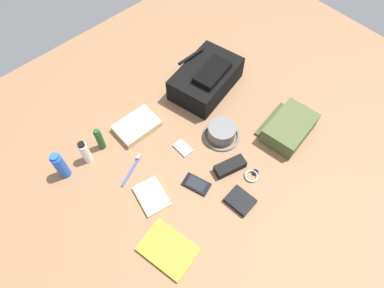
{
  "coord_description": "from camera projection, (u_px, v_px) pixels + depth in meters",
  "views": [
    {
      "loc": [
        -0.54,
        -0.58,
        1.34
      ],
      "look_at": [
        0.0,
        0.0,
        0.04
      ],
      "focal_mm": 31.62,
      "sensor_mm": 36.0,
      "label": 1
    }
  ],
  "objects": [
    {
      "name": "toiletry_pouch",
      "position": [
        289.0,
        128.0,
        1.57
      ],
      "size": [
        0.27,
        0.23,
        0.09
      ],
      "color": "#47512D",
      "rests_on": "ground_plane"
    },
    {
      "name": "paperback_novel",
      "position": [
        168.0,
        250.0,
        1.31
      ],
      "size": [
        0.19,
        0.23,
        0.02
      ],
      "color": "yellow",
      "rests_on": "ground_plane"
    },
    {
      "name": "notepad",
      "position": [
        152.0,
        196.0,
        1.42
      ],
      "size": [
        0.14,
        0.17,
        0.02
      ],
      "primitive_type": "cube",
      "rotation": [
        0.0,
        0.0,
        -0.21
      ],
      "color": "beige",
      "rests_on": "ground_plane"
    },
    {
      "name": "bucket_hat",
      "position": [
        222.0,
        132.0,
        1.56
      ],
      "size": [
        0.17,
        0.17,
        0.07
      ],
      "color": "slate",
      "rests_on": "ground_plane"
    },
    {
      "name": "shampoo_bottle",
      "position": [
        100.0,
        139.0,
        1.51
      ],
      "size": [
        0.03,
        0.03,
        0.13
      ],
      "color": "#19471E",
      "rests_on": "ground_plane"
    },
    {
      "name": "folded_towel",
      "position": [
        137.0,
        126.0,
        1.6
      ],
      "size": [
        0.2,
        0.14,
        0.04
      ],
      "primitive_type": "cube",
      "rotation": [
        0.0,
        0.0,
        -0.02
      ],
      "color": "#C6B289",
      "rests_on": "ground_plane"
    },
    {
      "name": "toothbrush",
      "position": [
        132.0,
        168.0,
        1.49
      ],
      "size": [
        0.16,
        0.08,
        0.02
      ],
      "color": "blue",
      "rests_on": "ground_plane"
    },
    {
      "name": "sunglasses_case",
      "position": [
        230.0,
        167.0,
        1.48
      ],
      "size": [
        0.15,
        0.09,
        0.04
      ],
      "primitive_type": "cube",
      "rotation": [
        0.0,
        0.0,
        -0.27
      ],
      "color": "black",
      "rests_on": "ground_plane"
    },
    {
      "name": "wallet",
      "position": [
        240.0,
        201.0,
        1.41
      ],
      "size": [
        0.1,
        0.12,
        0.02
      ],
      "primitive_type": "cube",
      "rotation": [
        0.0,
        0.0,
        0.09
      ],
      "color": "black",
      "rests_on": "ground_plane"
    },
    {
      "name": "deodorant_spray",
      "position": [
        60.0,
        166.0,
        1.42
      ],
      "size": [
        0.05,
        0.05,
        0.16
      ],
      "color": "blue",
      "rests_on": "ground_plane"
    },
    {
      "name": "cell_phone",
      "position": [
        196.0,
        184.0,
        1.45
      ],
      "size": [
        0.1,
        0.13,
        0.01
      ],
      "color": "black",
      "rests_on": "ground_plane"
    },
    {
      "name": "wristwatch",
      "position": [
        252.0,
        175.0,
        1.48
      ],
      "size": [
        0.07,
        0.06,
        0.01
      ],
      "color": "#99999E",
      "rests_on": "ground_plane"
    },
    {
      "name": "media_player",
      "position": [
        183.0,
        148.0,
        1.55
      ],
      "size": [
        0.05,
        0.08,
        0.01
      ],
      "color": "#B7B7BC",
      "rests_on": "ground_plane"
    },
    {
      "name": "ground_plane",
      "position": [
        192.0,
        150.0,
        1.57
      ],
      "size": [
        2.64,
        2.02,
        0.02
      ],
      "primitive_type": "cube",
      "color": "brown",
      "rests_on": "ground"
    },
    {
      "name": "toothpaste_tube",
      "position": [
        85.0,
        152.0,
        1.47
      ],
      "size": [
        0.04,
        0.04,
        0.13
      ],
      "color": "white",
      "rests_on": "ground_plane"
    },
    {
      "name": "backpack",
      "position": [
        206.0,
        79.0,
        1.69
      ],
      "size": [
        0.4,
        0.3,
        0.16
      ],
      "color": "black",
      "rests_on": "ground_plane"
    }
  ]
}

